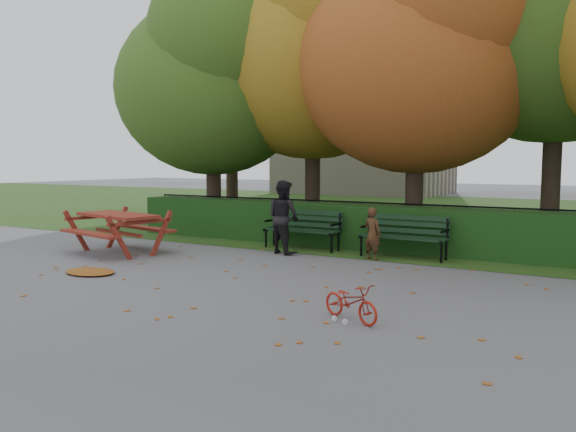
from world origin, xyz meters
The scene contains 17 objects.
ground centered at (0.00, 0.00, 0.00)m, with size 90.00×90.00×0.00m, color slate.
grass_strip centered at (0.00, 14.00, 0.01)m, with size 90.00×90.00×0.00m, color #1C3E15.
building_left centered at (-9.00, 26.00, 7.50)m, with size 10.00×7.00×15.00m, color #A49C83.
hedge centered at (0.00, 4.50, 0.50)m, with size 13.00×0.90×1.00m, color black.
iron_fence centered at (0.00, 5.30, 0.54)m, with size 14.00×0.04×1.02m.
tree_a centered at (-5.19, 5.58, 4.52)m, with size 5.88×5.60×7.48m.
tree_b centered at (-2.44, 6.75, 5.40)m, with size 6.72×6.40×8.79m.
tree_c centered at (0.83, 5.96, 4.82)m, with size 6.30×6.00×8.00m.
tree_f centered at (-7.13, 9.24, 5.69)m, with size 6.93×6.60×9.19m.
bench_left centered at (-1.30, 3.70, 0.52)m, with size 1.80×0.57×0.88m.
bench_right centered at (1.10, 3.70, 0.52)m, with size 1.80×0.57×0.88m.
picnic_table centered at (-4.52, 1.11, 0.68)m, with size 2.33×2.03×0.99m.
leaf_pile centered at (-3.24, -0.76, 0.03)m, with size 1.00×0.69×0.07m, color brown.
leaf_scatter centered at (0.00, 0.30, 0.01)m, with size 9.00×5.70×0.01m, color brown, non-canonical shape.
child centered at (0.62, 3.11, 0.54)m, with size 0.39×0.26×1.08m, color #402614.
adult centered at (-1.36, 2.90, 0.80)m, with size 0.78×0.61×1.60m, color black.
bicycle centered at (2.03, -1.17, 0.24)m, with size 0.32×0.92×0.48m, color #9C1A0E.
Camera 1 is at (4.83, -7.56, 2.00)m, focal length 35.00 mm.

